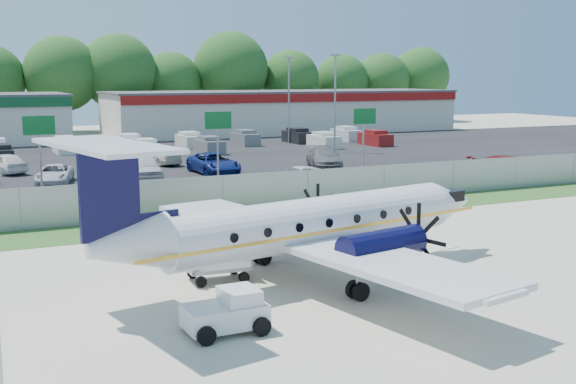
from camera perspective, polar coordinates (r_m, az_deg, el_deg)
name	(u,v)px	position (r m, az deg, el deg)	size (l,w,h in m)	color
ground	(361,281)	(25.75, 5.77, -7.00)	(170.00, 170.00, 0.00)	beige
grass_verge	(237,220)	(36.25, -4.07, -2.20)	(170.00, 4.00, 0.02)	#2D561E
access_road	(193,198)	(42.74, -7.48, -0.50)	(170.00, 8.00, 0.02)	black
parking_lot	(116,161)	(62.87, -13.40, 2.43)	(170.00, 32.00, 0.02)	black
perimeter_fence	(223,194)	(37.91, -5.18, -0.18)	(120.00, 0.06, 1.99)	gray
building_east	(284,111)	(91.85, -0.30, 6.39)	(44.40, 12.40, 5.24)	silver
sign_left	(39,137)	(44.44, -19.05, 4.12)	(1.80, 0.26, 5.00)	gray
sign_mid	(218,131)	(46.93, -5.56, 4.83)	(1.80, 0.26, 5.00)	gray
sign_right	(364,126)	(51.70, 6.04, 5.22)	(1.80, 0.26, 5.00)	gray
light_pole_ne	(335,96)	(67.67, 3.74, 7.56)	(0.90, 0.35, 9.09)	gray
light_pole_se	(289,94)	(76.56, 0.07, 7.77)	(0.90, 0.35, 9.09)	gray
tree_line	(59,132)	(96.26, -17.66, 4.52)	(112.00, 6.00, 14.00)	#1F4F17
aircraft	(308,224)	(25.26, 1.58, -2.52)	(17.26, 16.92, 5.27)	silver
pushback_tug	(228,312)	(20.65, -4.75, -9.42)	(2.29, 1.65, 1.22)	silver
baggage_cart_near	(218,266)	(25.64, -5.56, -5.83)	(2.27, 1.46, 1.15)	gray
cone_starboard_wing	(205,246)	(29.82, -6.55, -4.26)	(0.38, 0.38, 0.54)	orange
road_car_mid	(298,186)	(47.00, 0.78, 0.44)	(2.14, 4.64, 1.29)	silver
road_car_east	(511,180)	(52.18, 17.20, 0.91)	(2.37, 5.84, 1.69)	maroon
parked_car_b	(55,184)	(50.68, -17.93, 0.64)	(2.12, 4.60, 1.28)	silver
parked_car_c	(146,179)	(51.32, -11.12, 1.01)	(1.90, 4.73, 1.61)	silver
parked_car_d	(214,174)	(53.28, -5.86, 1.44)	(2.58, 5.60, 1.56)	navy
parked_car_e	(324,168)	(56.59, 2.85, 1.93)	(2.21, 5.44, 1.58)	#595B5E
parked_car_f	(5,174)	(57.00, -21.46, 1.35)	(1.82, 4.53, 1.54)	silver
parked_car_g	(161,165)	(59.32, -10.00, 2.14)	(1.89, 4.65, 1.35)	beige
far_parking_rows	(105,155)	(67.74, -14.29, 2.86)	(56.00, 10.00, 1.60)	gray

